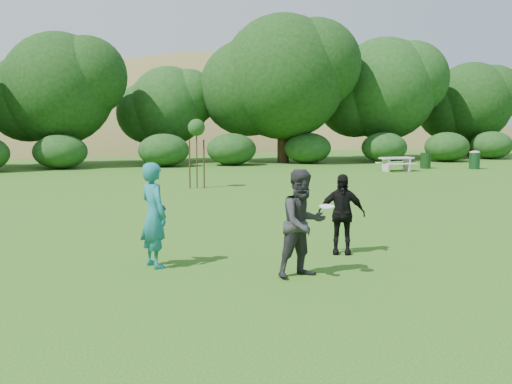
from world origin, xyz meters
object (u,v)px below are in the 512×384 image
Objects in this scene: player_teal at (154,215)px; picnic_table at (396,162)px; player_grey at (303,223)px; trash_can_lidded at (475,160)px; player_black at (341,214)px; sapling at (196,129)px; trash_can_near at (426,161)px.

picnic_table is (16.27, 18.81, -0.49)m from player_teal.
player_grey is 27.82m from trash_can_lidded.
player_teal is 3.95m from player_black.
player_teal is 1.04× the size of player_grey.
player_grey is 0.68× the size of sapling.
player_grey reaches higher than trash_can_lidded.
player_grey is 15.41m from sapling.
trash_can_near is (14.94, 20.04, -0.40)m from player_black.
trash_can_near is 16.38m from sapling.
player_black is (3.95, 0.00, -0.16)m from player_teal.
picnic_table is (12.34, 5.14, -1.90)m from sapling.
player_teal is 27.55m from trash_can_near.
sapling is (3.94, 13.67, 1.41)m from player_teal.
trash_can_lidded is (21.33, 18.81, -0.47)m from player_teal.
trash_can_near is at bearing 39.12° from player_grey.
sapling is at bearing -156.94° from trash_can_near.
player_grey reaches higher than picnic_table.
player_grey is 27.20m from trash_can_near.
trash_can_near is at bearing 78.31° from player_black.
sapling is at bearing -157.37° from picnic_table.
player_black is 1.89× the size of trash_can_near.
player_teal is at bearing 132.90° from player_grey.
player_teal is at bearing -154.98° from player_black.
player_teal is 0.71× the size of sapling.
player_grey is 24.67m from picnic_table.
player_teal is at bearing -130.86° from picnic_table.
trash_can_lidded is (17.38, 18.81, -0.31)m from player_black.
picnic_table is (12.32, 18.81, -0.33)m from player_black.
trash_can_near is at bearing 153.18° from trash_can_lidded.
player_black is 0.60× the size of sapling.
sapling reaches higher than trash_can_near.
player_grey reaches higher than trash_can_near.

